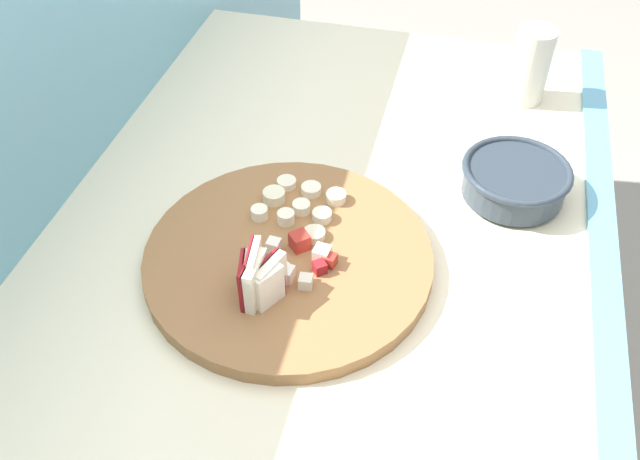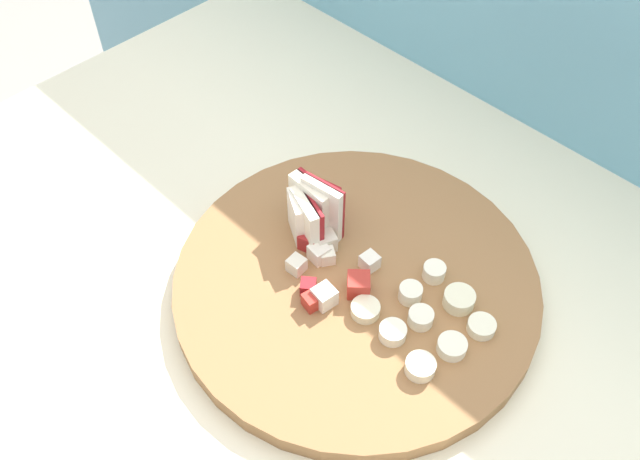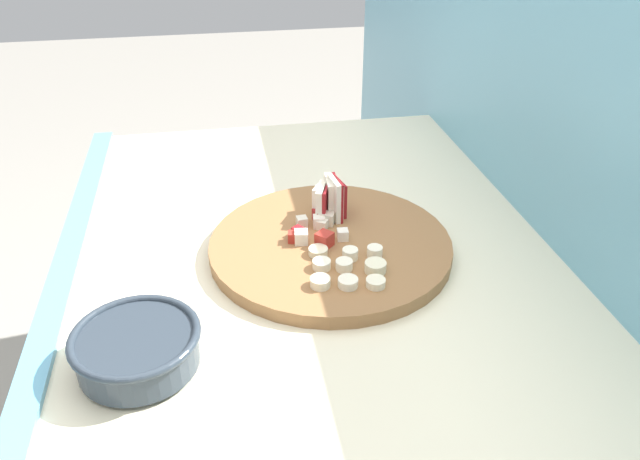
% 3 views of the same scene
% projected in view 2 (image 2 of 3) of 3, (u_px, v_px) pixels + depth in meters
% --- Properties ---
extents(tile_backsplash, '(2.40, 0.04, 1.24)m').
position_uv_depth(tile_backsplash, '(539.00, 266.00, 1.01)').
color(tile_backsplash, '#6BADC6').
rests_on(tile_backsplash, ground).
extents(cutting_board, '(0.36, 0.36, 0.02)m').
position_uv_depth(cutting_board, '(356.00, 283.00, 0.68)').
color(cutting_board, olive).
rests_on(cutting_board, tiled_countertop).
extents(apple_wedge_fan, '(0.06, 0.05, 0.07)m').
position_uv_depth(apple_wedge_fan, '(313.00, 210.00, 0.69)').
color(apple_wedge_fan, '#B22D23').
rests_on(apple_wedge_fan, cutting_board).
extents(apple_dice_pile, '(0.10, 0.09, 0.02)m').
position_uv_depth(apple_dice_pile, '(328.00, 268.00, 0.67)').
color(apple_dice_pile, '#B22D23').
rests_on(apple_dice_pile, cutting_board).
extents(banana_slice_rows, '(0.12, 0.12, 0.02)m').
position_uv_depth(banana_slice_rows, '(427.00, 317.00, 0.63)').
color(banana_slice_rows, beige).
rests_on(banana_slice_rows, cutting_board).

